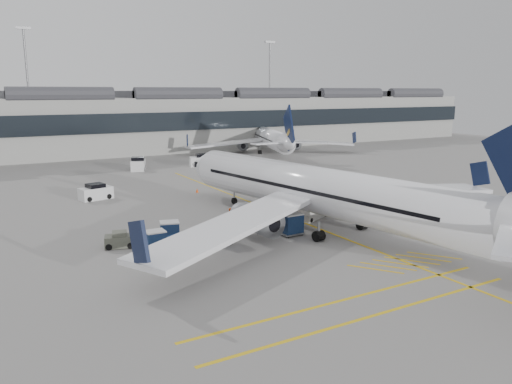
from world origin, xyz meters
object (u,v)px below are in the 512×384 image
belt_loader (311,213)px  pushback_tug (120,240)px  ramp_agent_a (281,216)px  ramp_agent_b (230,217)px  baggage_cart_a (291,223)px  airliner_main (325,192)px

belt_loader → pushback_tug: 18.74m
ramp_agent_a → ramp_agent_b: (-4.43, 1.67, 0.02)m
baggage_cart_a → belt_loader: bearing=35.8°
belt_loader → airliner_main: bearing=-134.7°
belt_loader → ramp_agent_b: bearing=146.5°
baggage_cart_a → pushback_tug: baggage_cart_a is taller
baggage_cart_a → ramp_agent_b: bearing=121.7°
airliner_main → pushback_tug: airliner_main is taller
airliner_main → baggage_cart_a: (-3.46, 0.19, -2.42)m
airliner_main → pushback_tug: (-17.28, 4.14, -2.90)m
baggage_cart_a → ramp_agent_a: (1.11, 3.41, -0.19)m
belt_loader → ramp_agent_b: belt_loader is taller
ramp_agent_a → baggage_cart_a: bearing=-157.0°
ramp_agent_a → airliner_main: bearing=-105.9°
pushback_tug → baggage_cart_a: bearing=0.2°
belt_loader → ramp_agent_a: 3.84m
airliner_main → belt_loader: bearing=60.8°
ramp_agent_a → pushback_tug: 14.94m
belt_loader → baggage_cart_a: 6.21m
airliner_main → ramp_agent_b: airliner_main is taller
ramp_agent_a → pushback_tug: bearing=128.9°
airliner_main → pushback_tug: size_ratio=16.91×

